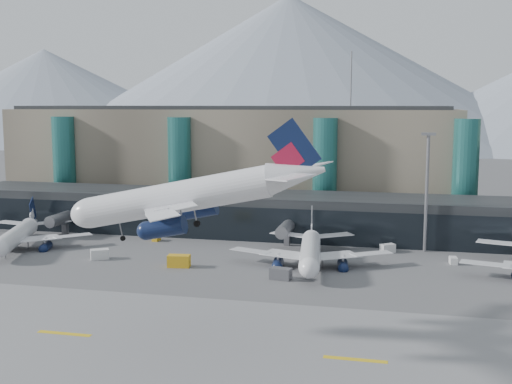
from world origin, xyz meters
TOP-DOWN VIEW (x-y plane):
  - ground at (0.00, 0.00)m, footprint 900.00×900.00m
  - runway_strip at (0.00, -15.00)m, footprint 400.00×40.00m
  - runway_markings at (-0.00, -15.00)m, footprint 128.00×1.00m
  - concourse at (-0.02, 57.73)m, footprint 170.00×27.00m
  - terminal_main at (-25.00, 90.00)m, footprint 130.00×30.00m
  - teal_towers at (-14.99, 74.01)m, footprint 116.40×19.40m
  - mountain_ridge at (15.97, 380.00)m, footprint 910.00×400.00m
  - lightmast_mid at (30.00, 48.00)m, footprint 3.00×1.20m
  - hero_jet at (-0.18, -13.76)m, footprint 35.44×36.78m
  - jet_parked_left at (-57.67, 32.28)m, footprint 31.64×33.37m
  - jet_parked_mid at (7.53, 31.95)m, footprint 33.70×33.65m
  - veh_a at (-35.13, 25.74)m, footprint 4.17×3.62m
  - veh_b at (-30.43, 44.82)m, footprint 1.52×2.32m
  - veh_c at (3.96, 19.06)m, footprint 4.11×2.67m
  - veh_d at (22.27, 45.39)m, footprint 3.50×3.19m
  - veh_g at (35.28, 37.93)m, footprint 1.63×2.54m
  - veh_h at (-17.11, 23.37)m, footprint 4.56×2.81m

SIDE VIEW (x-z plane):
  - ground at x=0.00m, z-range 0.00..0.00m
  - runway_strip at x=0.00m, z-range 0.00..0.04m
  - runway_markings at x=0.00m, z-range 0.04..0.06m
  - veh_b at x=-30.43m, z-range 0.00..1.28m
  - veh_g at x=35.28m, z-range 0.00..1.41m
  - veh_d at x=22.27m, z-range 0.00..1.78m
  - veh_a at x=-35.13m, z-range 0.00..2.04m
  - veh_c at x=3.96m, z-range 0.00..2.12m
  - veh_h at x=-17.11m, z-range 0.00..2.38m
  - jet_parked_left at x=-57.67m, z-range -1.30..9.41m
  - jet_parked_mid at x=7.53m, z-range -1.33..9.60m
  - concourse at x=-0.02m, z-range -0.03..9.97m
  - teal_towers at x=-14.99m, z-range -8.99..37.01m
  - lightmast_mid at x=30.00m, z-range 1.62..27.22m
  - terminal_main at x=-25.00m, z-range -0.06..30.94m
  - hero_jet at x=-0.18m, z-range 15.15..26.99m
  - mountain_ridge at x=15.97m, z-range -9.26..100.74m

